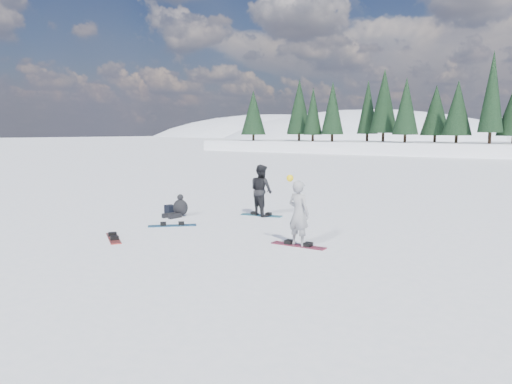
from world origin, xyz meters
The scene contains 9 objects.
ground centered at (0.00, 0.00, 0.00)m, with size 420.00×420.00×0.00m, color white.
snowboarder_woman centered at (0.66, -0.28, 0.87)m, with size 0.68×0.50×1.86m.
snowboarder_man centered at (-2.78, 3.00, 0.91)m, with size 0.88×0.69×1.82m, color black.
seated_rider centered at (-5.06, 1.25, 0.30)m, with size 0.64×0.97×0.78m.
gear_bag centered at (-5.76, 1.50, 0.15)m, with size 0.45×0.30×0.30m, color black.
snowboard_woman centered at (0.67, -0.28, 0.01)m, with size 1.50×0.28×0.03m, color maroon.
snowboard_man centered at (-2.78, 3.00, 0.01)m, with size 1.50×0.28×0.03m, color #19708B.
snowboard_loose_a centered at (-3.98, -0.20, 0.01)m, with size 1.50×0.28×0.03m, color #175480.
snowboard_loose_b centered at (-3.98, -2.49, 0.01)m, with size 1.50×0.28×0.03m, color maroon.
Camera 1 is at (7.11, -11.27, 2.97)m, focal length 35.00 mm.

